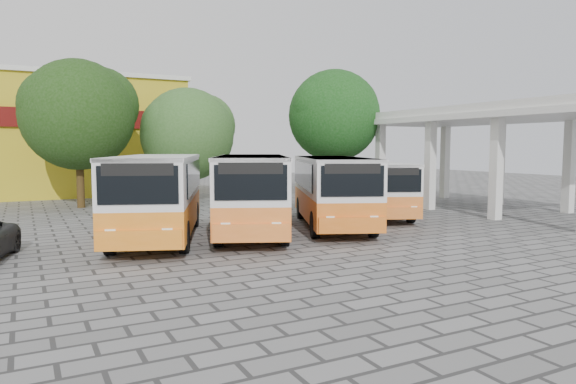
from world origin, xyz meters
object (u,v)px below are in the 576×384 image
bus_far_left (158,191)px  bus_centre_right (333,187)px  bus_centre_left (252,189)px  bus_far_right (376,185)px

bus_far_left → bus_centre_right: 7.20m
bus_far_left → bus_centre_right: size_ratio=1.03×
bus_centre_left → bus_far_right: bus_centre_left is taller
bus_far_left → bus_far_right: size_ratio=1.16×
bus_far_left → bus_centre_right: bearing=16.4°
bus_centre_right → bus_far_right: (3.67, 1.88, -0.18)m
bus_centre_right → bus_far_right: bearing=50.0°
bus_far_left → bus_far_right: bus_far_left is taller
bus_centre_left → bus_centre_right: bus_centre_left is taller
bus_centre_left → bus_far_right: bearing=37.3°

